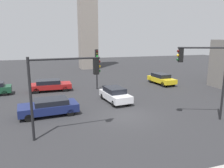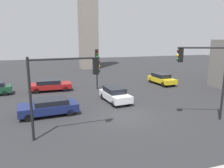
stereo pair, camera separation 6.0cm
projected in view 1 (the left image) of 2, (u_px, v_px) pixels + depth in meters
name	position (u px, v px, depth m)	size (l,w,h in m)	color
ground_plane	(126.00, 117.00, 17.14)	(103.84, 103.84, 0.00)	#2D2D30
traffic_light_0	(204.00, 67.00, 15.79)	(3.42, 1.49, 5.80)	black
traffic_light_1	(97.00, 62.00, 25.68)	(0.35, 0.47, 4.81)	black
traffic_light_2	(65.00, 78.00, 13.09)	(4.38, 0.47, 5.08)	black
car_0	(115.00, 94.00, 21.00)	(2.22, 4.24, 1.41)	silver
car_1	(161.00, 79.00, 29.07)	(2.13, 4.49, 1.43)	yellow
car_3	(50.00, 85.00, 25.36)	(4.72, 2.17, 1.34)	maroon
car_4	(49.00, 106.00, 17.38)	(4.75, 2.43, 1.32)	navy
skyline_tower	(87.00, 5.00, 42.24)	(3.45, 3.45, 25.04)	gray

